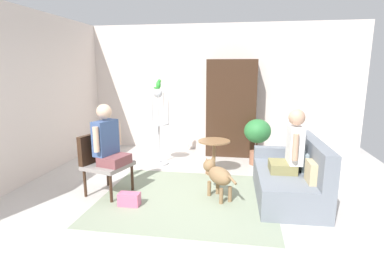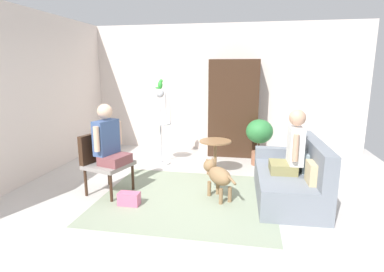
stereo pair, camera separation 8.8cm
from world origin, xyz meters
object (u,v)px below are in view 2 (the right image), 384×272
at_px(round_end_table, 215,151).
at_px(handbag, 129,199).
at_px(person_on_couch, 292,147).
at_px(parrot, 160,84).
at_px(dog, 218,175).
at_px(armoire_cabinet, 234,108).
at_px(bird_cage_stand, 161,126).
at_px(armchair, 103,158).
at_px(person_on_armchair, 109,139).
at_px(couch, 292,179).
at_px(potted_plant, 259,135).

relative_size(round_end_table, handbag, 2.11).
height_order(person_on_couch, parrot, parrot).
distance_m(dog, armoire_cabinet, 2.55).
xyz_separation_m(person_on_couch, bird_cage_stand, (-2.32, 1.32, -0.01)).
bearing_deg(dog, armchair, -177.36).
bearing_deg(armoire_cabinet, parrot, -143.86).
height_order(person_on_couch, person_on_armchair, person_on_armchair).
bearing_deg(bird_cage_stand, couch, -28.85).
xyz_separation_m(round_end_table, bird_cage_stand, (-1.13, 0.41, 0.34)).
height_order(round_end_table, handbag, round_end_table).
height_order(dog, armoire_cabinet, armoire_cabinet).
bearing_deg(armchair, person_on_couch, 4.64).
height_order(couch, bird_cage_stand, bird_cage_stand).
bearing_deg(armoire_cabinet, round_end_table, -99.55).
relative_size(armchair, bird_cage_stand, 0.61).
bearing_deg(bird_cage_stand, dog, -48.79).
distance_m(round_end_table, dog, 1.07).
distance_m(round_end_table, potted_plant, 1.07).
bearing_deg(handbag, person_on_couch, 15.83).
xyz_separation_m(couch, round_end_table, (-1.23, 0.89, 0.13)).
bearing_deg(round_end_table, person_on_couch, -37.48).
relative_size(armchair, handbag, 3.10).
height_order(couch, person_on_armchair, person_on_armchair).
distance_m(person_on_couch, parrot, 2.78).
relative_size(person_on_armchair, potted_plant, 0.98).
height_order(couch, round_end_table, couch).
height_order(person_on_armchair, parrot, parrot).
bearing_deg(person_on_armchair, dog, 4.18).
relative_size(armchair, parrot, 4.96).
height_order(person_on_couch, handbag, person_on_couch).
height_order(couch, person_on_couch, person_on_couch).
bearing_deg(armoire_cabinet, couch, -66.47).
xyz_separation_m(armchair, person_on_armchair, (0.13, -0.04, 0.30)).
height_order(parrot, armoire_cabinet, armoire_cabinet).
height_order(bird_cage_stand, armoire_cabinet, armoire_cabinet).
height_order(bird_cage_stand, potted_plant, bird_cage_stand).
relative_size(parrot, potted_plant, 0.20).
distance_m(armchair, dog, 1.77).
xyz_separation_m(couch, person_on_couch, (-0.04, -0.02, 0.48)).
bearing_deg(round_end_table, dog, -81.53).
relative_size(person_on_armchair, handbag, 3.04).
xyz_separation_m(armchair, parrot, (0.48, 1.55, 1.03)).
distance_m(bird_cage_stand, potted_plant, 1.94).
bearing_deg(dog, person_on_couch, 8.00).
height_order(person_on_armchair, round_end_table, person_on_armchair).
bearing_deg(potted_plant, bird_cage_stand, -171.22).
bearing_deg(round_end_table, couch, -35.82).
relative_size(bird_cage_stand, handbag, 5.07).
xyz_separation_m(person_on_armchair, round_end_table, (1.46, 1.18, -0.41)).
bearing_deg(parrot, potted_plant, 8.83).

